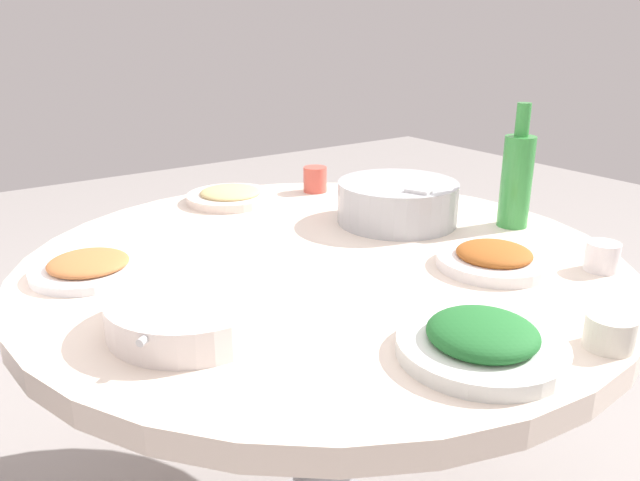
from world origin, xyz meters
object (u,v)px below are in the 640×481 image
object	(u,v)px
tea_cup_near	(315,179)
green_bottle	(517,178)
tea_cup_side	(610,332)
soup_bowl	(193,312)
rice_bowl	(398,201)
tea_cup_far	(602,257)
dish_tofu_braise	(89,267)
round_dining_table	(324,303)
dish_stirfry	(494,258)
dish_noodles	(231,196)
dish_greens	(482,341)

from	to	relation	value
tea_cup_near	green_bottle	bearing A→B (deg)	21.10
tea_cup_near	tea_cup_side	size ratio (longest dim) A/B	0.97
soup_bowl	tea_cup_side	world-z (taller)	soup_bowl
rice_bowl	tea_cup_far	xyz separation A→B (m)	(0.46, 0.12, -0.02)
tea_cup_near	dish_tofu_braise	bearing A→B (deg)	-70.25
soup_bowl	tea_cup_side	distance (m)	0.64
round_dining_table	rice_bowl	xyz separation A→B (m)	(-0.08, 0.28, 0.16)
tea_cup_far	tea_cup_side	size ratio (longest dim) A/B	0.88
soup_bowl	tea_cup_near	distance (m)	0.85
soup_bowl	dish_stirfry	size ratio (longest dim) A/B	1.20
soup_bowl	tea_cup_side	size ratio (longest dim) A/B	3.67
tea_cup_near	tea_cup_far	size ratio (longest dim) A/B	1.10
dish_noodles	dish_greens	bearing A→B (deg)	-4.98
tea_cup_near	tea_cup_far	distance (m)	0.82
dish_tofu_braise	tea_cup_side	xyz separation A→B (m)	(0.74, 0.55, 0.01)
dish_noodles	tea_cup_far	xyz separation A→B (m)	(0.86, 0.36, 0.01)
round_dining_table	rice_bowl	world-z (taller)	rice_bowl
rice_bowl	dish_stirfry	bearing A→B (deg)	-7.08
soup_bowl	rice_bowl	bearing A→B (deg)	109.44
tea_cup_near	round_dining_table	bearing A→B (deg)	-32.83
dish_noodles	tea_cup_side	bearing A→B (deg)	5.11
dish_noodles	tea_cup_side	xyz separation A→B (m)	(1.04, 0.09, 0.01)
tea_cup_side	tea_cup_near	bearing A→B (deg)	171.15
dish_stirfry	tea_cup_far	distance (m)	0.21
dish_tofu_braise	green_bottle	xyz separation A→B (m)	(0.27, 0.91, 0.10)
dish_tofu_braise	dish_noodles	xyz separation A→B (m)	(-0.30, 0.46, 0.00)
dish_noodles	green_bottle	bearing A→B (deg)	38.19
rice_bowl	tea_cup_far	size ratio (longest dim) A/B	4.47
rice_bowl	dish_tofu_braise	world-z (taller)	rice_bowl
rice_bowl	tea_cup_side	bearing A→B (deg)	-13.47
tea_cup_far	tea_cup_side	bearing A→B (deg)	-56.55
dish_noodles	tea_cup_side	world-z (taller)	tea_cup_side
dish_stirfry	dish_greens	bearing A→B (deg)	-52.74
green_bottle	tea_cup_near	world-z (taller)	green_bottle
rice_bowl	green_bottle	size ratio (longest dim) A/B	1.00
dish_tofu_braise	dish_greens	distance (m)	0.75
round_dining_table	tea_cup_far	bearing A→B (deg)	46.34
dish_greens	tea_cup_side	bearing A→B (deg)	61.90
green_bottle	dish_noodles	bearing A→B (deg)	-141.81
dish_stirfry	tea_cup_near	size ratio (longest dim) A/B	3.14
dish_noodles	dish_tofu_braise	bearing A→B (deg)	-57.03
round_dining_table	tea_cup_near	distance (m)	0.53
round_dining_table	green_bottle	distance (m)	0.54
soup_bowl	round_dining_table	bearing A→B (deg)	111.52
dish_stirfry	tea_cup_side	world-z (taller)	tea_cup_side
rice_bowl	dish_tofu_braise	distance (m)	0.71
tea_cup_far	green_bottle	bearing A→B (deg)	163.05
dish_greens	dish_stirfry	bearing A→B (deg)	127.26
dish_noodles	green_bottle	distance (m)	0.74
round_dining_table	tea_cup_far	size ratio (longest dim) A/B	19.15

